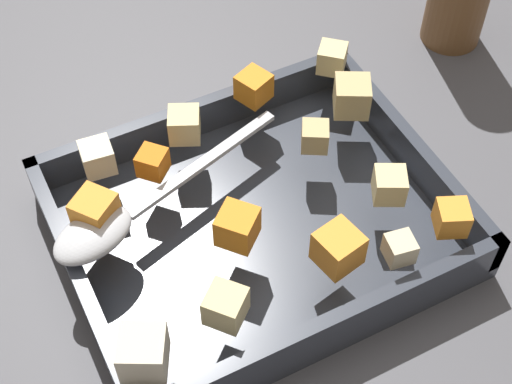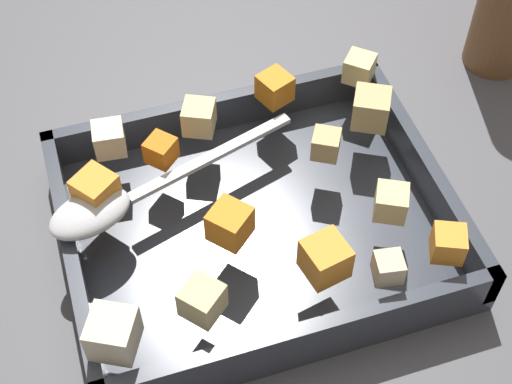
# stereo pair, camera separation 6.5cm
# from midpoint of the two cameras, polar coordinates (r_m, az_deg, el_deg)

# --- Properties ---
(ground_plane) EXTENTS (4.00, 4.00, 0.00)m
(ground_plane) POSITION_cam_midpoint_polar(r_m,az_deg,el_deg) (0.69, 2.60, -4.77)
(ground_plane) COLOR #4C4C51
(baking_dish) EXTENTS (0.34, 0.27, 0.05)m
(baking_dish) POSITION_cam_midpoint_polar(r_m,az_deg,el_deg) (0.69, 2.70, -2.66)
(baking_dish) COLOR #333842
(baking_dish) RESTS_ON ground_plane
(carrot_chunk_front_center) EXTENTS (0.04, 0.04, 0.03)m
(carrot_chunk_front_center) POSITION_cam_midpoint_polar(r_m,az_deg,el_deg) (0.61, 8.24, -5.14)
(carrot_chunk_front_center) COLOR orange
(carrot_chunk_front_center) RESTS_ON baking_dish
(carrot_chunk_corner_sw) EXTENTS (0.04, 0.04, 0.03)m
(carrot_chunk_corner_sw) POSITION_cam_midpoint_polar(r_m,az_deg,el_deg) (0.73, 3.98, 7.60)
(carrot_chunk_corner_sw) COLOR orange
(carrot_chunk_corner_sw) RESTS_ON baking_dish
(carrot_chunk_back_center) EXTENTS (0.03, 0.03, 0.03)m
(carrot_chunk_back_center) POSITION_cam_midpoint_polar(r_m,az_deg,el_deg) (0.64, 16.97, -3.88)
(carrot_chunk_back_center) COLOR orange
(carrot_chunk_back_center) RESTS_ON baking_dish
(carrot_chunk_mid_left) EXTENTS (0.03, 0.03, 0.02)m
(carrot_chunk_mid_left) POSITION_cam_midpoint_polar(r_m,az_deg,el_deg) (0.68, -4.39, 2.95)
(carrot_chunk_mid_left) COLOR orange
(carrot_chunk_mid_left) RESTS_ON baking_dish
(carrot_chunk_rim_edge) EXTENTS (0.04, 0.04, 0.03)m
(carrot_chunk_rim_edge) POSITION_cam_midpoint_polar(r_m,az_deg,el_deg) (0.62, 1.01, -2.56)
(carrot_chunk_rim_edge) COLOR orange
(carrot_chunk_rim_edge) RESTS_ON baking_dish
(carrot_chunk_corner_se) EXTENTS (0.04, 0.04, 0.03)m
(carrot_chunk_corner_se) POSITION_cam_midpoint_polar(r_m,az_deg,el_deg) (0.65, -9.07, -0.08)
(carrot_chunk_corner_se) COLOR orange
(carrot_chunk_corner_se) RESTS_ON baking_dish
(potato_chunk_under_handle) EXTENTS (0.04, 0.04, 0.03)m
(potato_chunk_under_handle) POSITION_cam_midpoint_polar(r_m,az_deg,el_deg) (0.59, -0.84, -8.27)
(potato_chunk_under_handle) COLOR #E0CC89
(potato_chunk_under_handle) RESTS_ON baking_dish
(potato_chunk_mid_right) EXTENTS (0.03, 0.03, 0.03)m
(potato_chunk_mid_right) POSITION_cam_midpoint_polar(r_m,az_deg,el_deg) (0.69, -8.26, 3.78)
(potato_chunk_mid_right) COLOR beige
(potato_chunk_mid_right) RESTS_ON baking_dish
(potato_chunk_corner_ne) EXTENTS (0.04, 0.04, 0.03)m
(potato_chunk_corner_ne) POSITION_cam_midpoint_polar(r_m,az_deg,el_deg) (0.66, 12.83, -0.94)
(potato_chunk_corner_ne) COLOR #E0CC89
(potato_chunk_corner_ne) RESTS_ON baking_dish
(potato_chunk_near_right) EXTENTS (0.03, 0.03, 0.02)m
(potato_chunk_near_right) POSITION_cam_midpoint_polar(r_m,az_deg,el_deg) (0.69, 7.93, 3.38)
(potato_chunk_near_right) COLOR tan
(potato_chunk_near_right) RESTS_ON baking_dish
(potato_chunk_center) EXTENTS (0.04, 0.04, 0.03)m
(potato_chunk_center) POSITION_cam_midpoint_polar(r_m,az_deg,el_deg) (0.72, 11.14, 5.97)
(potato_chunk_center) COLOR tan
(potato_chunk_center) RESTS_ON baking_dish
(potato_chunk_near_spoon) EXTENTS (0.04, 0.04, 0.03)m
(potato_chunk_near_spoon) POSITION_cam_midpoint_polar(r_m,az_deg,el_deg) (0.70, -1.63, 5.43)
(potato_chunk_near_spoon) COLOR #E0CC89
(potato_chunk_near_spoon) RESTS_ON baking_dish
(potato_chunk_far_left) EXTENTS (0.03, 0.03, 0.02)m
(potato_chunk_far_left) POSITION_cam_midpoint_polar(r_m,az_deg,el_deg) (0.62, 12.82, -5.70)
(potato_chunk_far_left) COLOR beige
(potato_chunk_far_left) RESTS_ON baking_dish
(potato_chunk_near_left) EXTENTS (0.04, 0.04, 0.03)m
(potato_chunk_near_left) POSITION_cam_midpoint_polar(r_m,az_deg,el_deg) (0.76, 10.16, 8.93)
(potato_chunk_near_left) COLOR #E0CC89
(potato_chunk_near_left) RESTS_ON baking_dish
(parsnip_chunk_corner_nw) EXTENTS (0.05, 0.05, 0.03)m
(parsnip_chunk_corner_nw) POSITION_cam_midpoint_polar(r_m,az_deg,el_deg) (0.57, -7.38, -10.64)
(parsnip_chunk_corner_nw) COLOR beige
(parsnip_chunk_corner_nw) RESTS_ON baking_dish
(serving_spoon) EXTENTS (0.24, 0.10, 0.02)m
(serving_spoon) POSITION_cam_midpoint_polar(r_m,az_deg,el_deg) (0.65, -8.39, -1.24)
(serving_spoon) COLOR silver
(serving_spoon) RESTS_ON baking_dish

